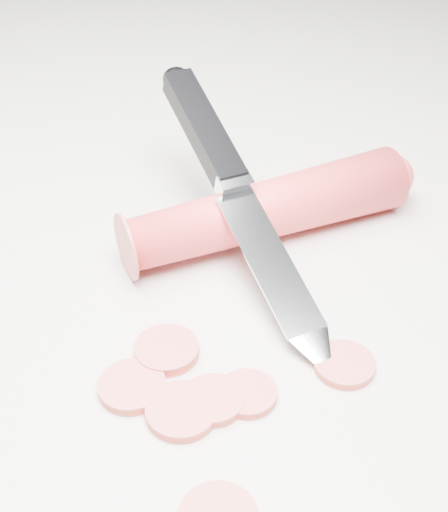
# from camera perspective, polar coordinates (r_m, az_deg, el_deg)

# --- Properties ---
(ground) EXTENTS (2.40, 2.40, 0.00)m
(ground) POSITION_cam_1_polar(r_m,az_deg,el_deg) (0.43, 0.83, -5.79)
(ground) COLOR beige
(ground) RESTS_ON ground
(carrot) EXTENTS (0.19, 0.15, 0.04)m
(carrot) POSITION_cam_1_polar(r_m,az_deg,el_deg) (0.49, 3.46, 3.72)
(carrot) COLOR red
(carrot) RESTS_ON ground
(carrot_slice_0) EXTENTS (0.04, 0.04, 0.01)m
(carrot_slice_0) POSITION_cam_1_polar(r_m,az_deg,el_deg) (0.40, -7.37, -10.31)
(carrot_slice_0) COLOR #C64E48
(carrot_slice_0) RESTS_ON ground
(carrot_slice_1) EXTENTS (0.04, 0.04, 0.01)m
(carrot_slice_1) POSITION_cam_1_polar(r_m,az_deg,el_deg) (0.42, -4.62, -7.51)
(carrot_slice_1) COLOR #C64E48
(carrot_slice_1) RESTS_ON ground
(carrot_slice_2) EXTENTS (0.04, 0.04, 0.01)m
(carrot_slice_2) POSITION_cam_1_polar(r_m,az_deg,el_deg) (0.39, -3.41, -12.28)
(carrot_slice_2) COLOR #C64E48
(carrot_slice_2) RESTS_ON ground
(carrot_slice_4) EXTENTS (0.04, 0.04, 0.01)m
(carrot_slice_4) POSITION_cam_1_polar(r_m,az_deg,el_deg) (0.42, 9.60, -8.56)
(carrot_slice_4) COLOR #C64E48
(carrot_slice_4) RESTS_ON ground
(carrot_slice_5) EXTENTS (0.03, 0.03, 0.01)m
(carrot_slice_5) POSITION_cam_1_polar(r_m,az_deg,el_deg) (0.40, 1.88, -10.95)
(carrot_slice_5) COLOR #C64E48
(carrot_slice_5) RESTS_ON ground
(carrot_slice_6) EXTENTS (0.03, 0.03, 0.01)m
(carrot_slice_6) POSITION_cam_1_polar(r_m,az_deg,el_deg) (0.39, -0.91, -11.46)
(carrot_slice_6) COLOR #C64E48
(carrot_slice_6) RESTS_ON ground
(kitchen_knife) EXTENTS (0.17, 0.22, 0.09)m
(kitchen_knife) POSITION_cam_1_polar(r_m,az_deg,el_deg) (0.46, 1.58, 4.57)
(kitchen_knife) COLOR silver
(kitchen_knife) RESTS_ON ground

